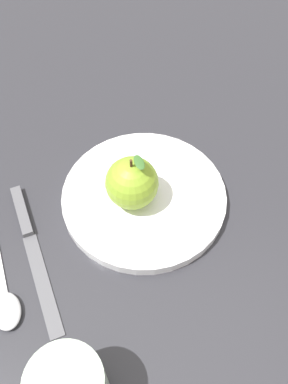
# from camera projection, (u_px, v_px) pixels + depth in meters

# --- Properties ---
(ground_plane) EXTENTS (2.40, 2.40, 0.00)m
(ground_plane) POSITION_uv_depth(u_px,v_px,m) (128.00, 212.00, 0.57)
(ground_plane) COLOR #2D2D33
(dinner_plate) EXTENTS (0.23, 0.23, 0.02)m
(dinner_plate) POSITION_uv_depth(u_px,v_px,m) (144.00, 196.00, 0.57)
(dinner_plate) COLOR white
(dinner_plate) RESTS_ON ground_plane
(apple) EXTENTS (0.07, 0.07, 0.08)m
(apple) POSITION_uv_depth(u_px,v_px,m) (132.00, 183.00, 0.54)
(apple) COLOR #8CB22D
(apple) RESTS_ON dinner_plate
(knife) EXTENTS (0.12, 0.21, 0.01)m
(knife) POSITION_uv_depth(u_px,v_px,m) (31.00, 242.00, 0.54)
(knife) COLOR #59595E
(knife) RESTS_ON ground_plane
(spoon) EXTENTS (0.10, 0.17, 0.01)m
(spoon) POSITION_uv_depth(u_px,v_px,m) (4.00, 296.00, 0.50)
(spoon) COLOR silver
(spoon) RESTS_ON ground_plane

